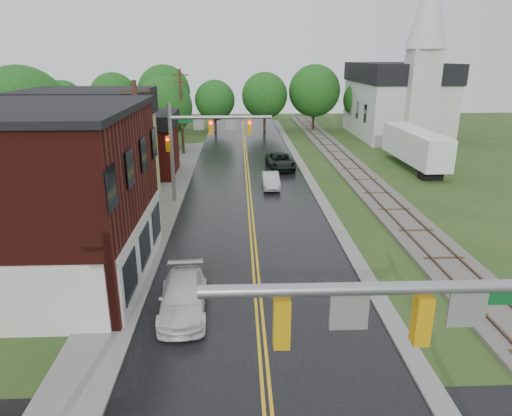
{
  "coord_description": "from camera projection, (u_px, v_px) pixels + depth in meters",
  "views": [
    {
      "loc": [
        -0.81,
        -5.57,
        10.39
      ],
      "look_at": [
        -0.0,
        14.87,
        3.5
      ],
      "focal_mm": 32.0,
      "sensor_mm": 36.0,
      "label": 1
    }
  ],
  "objects": [
    {
      "name": "main_road",
      "position": [
        249.0,
        189.0,
        37.03
      ],
      "size": [
        10.0,
        90.0,
        0.02
      ],
      "primitive_type": "cube",
      "color": "black",
      "rests_on": "ground"
    },
    {
      "name": "curb_right",
      "position": [
        306.0,
        174.0,
        41.97
      ],
      "size": [
        0.8,
        70.0,
        0.12
      ],
      "primitive_type": "cube",
      "color": "gray",
      "rests_on": "ground"
    },
    {
      "name": "sidewalk_left",
      "position": [
        162.0,
        210.0,
        32.06
      ],
      "size": [
        2.4,
        50.0,
        0.12
      ],
      "primitive_type": "cube",
      "color": "gray",
      "rests_on": "ground"
    },
    {
      "name": "yellow_house",
      "position": [
        92.0,
        163.0,
        31.81
      ],
      "size": [
        8.0,
        7.0,
        6.4
      ],
      "primitive_type": "cube",
      "color": "tan",
      "rests_on": "ground"
    },
    {
      "name": "darkred_building",
      "position": [
        135.0,
        151.0,
        40.69
      ],
      "size": [
        7.0,
        6.0,
        4.4
      ],
      "primitive_type": "cube",
      "color": "#3F0F0C",
      "rests_on": "ground"
    },
    {
      "name": "church",
      "position": [
        400.0,
        92.0,
        58.4
      ],
      "size": [
        10.4,
        18.4,
        20.0
      ],
      "color": "silver",
      "rests_on": "ground"
    },
    {
      "name": "railroad",
      "position": [
        355.0,
        172.0,
        42.11
      ],
      "size": [
        3.2,
        80.0,
        0.3
      ],
      "color": "#59544C",
      "rests_on": "ground"
    },
    {
      "name": "traffic_signal_near",
      "position": [
        456.0,
        342.0,
        9.06
      ],
      "size": [
        7.34,
        0.3,
        7.2
      ],
      "color": "gray",
      "rests_on": "ground"
    },
    {
      "name": "traffic_signal_far",
      "position": [
        201.0,
        135.0,
        32.47
      ],
      "size": [
        7.34,
        0.43,
        7.2
      ],
      "color": "gray",
      "rests_on": "ground"
    },
    {
      "name": "utility_pole_b",
      "position": [
        140.0,
        153.0,
        27.69
      ],
      "size": [
        1.8,
        0.28,
        9.0
      ],
      "color": "#382616",
      "rests_on": "ground"
    },
    {
      "name": "utility_pole_c",
      "position": [
        181.0,
        111.0,
        48.53
      ],
      "size": [
        1.8,
        0.28,
        9.0
      ],
      "color": "#382616",
      "rests_on": "ground"
    },
    {
      "name": "tree_left_b",
      "position": [
        24.0,
        116.0,
        36.33
      ],
      "size": [
        7.6,
        7.6,
        9.69
      ],
      "color": "black",
      "rests_on": "ground"
    },
    {
      "name": "tree_left_c",
      "position": [
        104.0,
        118.0,
        44.44
      ],
      "size": [
        6.0,
        6.0,
        7.65
      ],
      "color": "black",
      "rests_on": "ground"
    },
    {
      "name": "tree_left_e",
      "position": [
        165.0,
        108.0,
        50.22
      ],
      "size": [
        6.4,
        6.4,
        8.16
      ],
      "color": "black",
      "rests_on": "ground"
    },
    {
      "name": "suv_dark",
      "position": [
        280.0,
        161.0,
        43.55
      ],
      "size": [
        2.75,
        5.32,
        1.43
      ],
      "primitive_type": "imported",
      "rotation": [
        0.0,
        0.0,
        0.07
      ],
      "color": "black",
      "rests_on": "ground"
    },
    {
      "name": "sedan_silver",
      "position": [
        271.0,
        180.0,
        37.3
      ],
      "size": [
        1.36,
        3.81,
        1.25
      ],
      "primitive_type": "imported",
      "rotation": [
        0.0,
        0.0,
        0.01
      ],
      "color": "#B3B4B8",
      "rests_on": "ground"
    },
    {
      "name": "pickup_white",
      "position": [
        183.0,
        298.0,
        19.18
      ],
      "size": [
        2.19,
        4.86,
        1.38
      ],
      "primitive_type": "imported",
      "rotation": [
        0.0,
        0.0,
        0.05
      ],
      "color": "silver",
      "rests_on": "ground"
    },
    {
      "name": "semi_trailer",
      "position": [
        415.0,
        146.0,
        43.32
      ],
      "size": [
        2.76,
        11.35,
        3.62
      ],
      "color": "black",
      "rests_on": "ground"
    }
  ]
}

